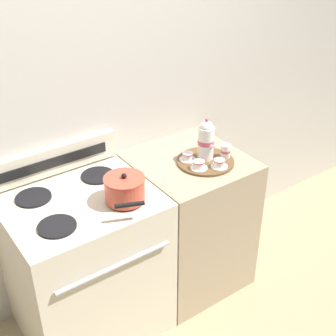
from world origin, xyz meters
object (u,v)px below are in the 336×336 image
object	(u,v)px
teacup_right	(188,156)
creamer_jug	(226,151)
stove	(87,266)
teacup_front	(199,165)
teapot	(206,140)
saucepan	(125,189)
teacup_left	(219,163)
serving_tray	(205,161)

from	to	relation	value
teacup_right	creamer_jug	size ratio (longest dim) A/B	1.22
stove	teacup_front	distance (m)	0.85
teapot	creamer_jug	xyz separation A→B (m)	(0.11, -0.06, -0.08)
teapot	teacup_right	xyz separation A→B (m)	(-0.10, 0.04, -0.10)
saucepan	teacup_right	bearing A→B (deg)	15.09
teacup_left	creamer_jug	bearing A→B (deg)	32.81
teapot	teacup_front	size ratio (longest dim) A/B	2.60
teacup_left	saucepan	bearing A→B (deg)	177.02
serving_tray	teacup_right	size ratio (longest dim) A/B	3.41
saucepan	teacup_front	distance (m)	0.50
serving_tray	teapot	xyz separation A→B (m)	(0.01, 0.02, 0.13)
saucepan	creamer_jug	bearing A→B (deg)	2.96
saucepan	serving_tray	bearing A→B (deg)	7.07
teacup_right	creamer_jug	world-z (taller)	creamer_jug
serving_tray	teacup_front	size ratio (longest dim) A/B	3.41
stove	creamer_jug	size ratio (longest dim) A/B	11.28
teacup_left	creamer_jug	xyz separation A→B (m)	(0.11, 0.07, 0.02)
teacup_front	teapot	bearing A→B (deg)	33.70
saucepan	creamer_jug	distance (m)	0.71
teapot	creamer_jug	world-z (taller)	teapot
saucepan	teapot	world-z (taller)	teapot
saucepan	stove	bearing A→B (deg)	141.23
saucepan	creamer_jug	size ratio (longest dim) A/B	3.73
saucepan	teacup_front	xyz separation A→B (m)	(0.50, 0.02, -0.04)
serving_tray	teapot	size ratio (longest dim) A/B	1.31
stove	saucepan	world-z (taller)	saucepan
teacup_right	teacup_left	bearing A→B (deg)	-59.91
stove	teapot	bearing A→B (deg)	-4.14
serving_tray	teacup_left	size ratio (longest dim) A/B	3.41
saucepan	teacup_front	bearing A→B (deg)	2.61
teacup_right	teacup_front	xyz separation A→B (m)	(-0.01, -0.11, 0.00)
teacup_left	creamer_jug	size ratio (longest dim) A/B	1.22
teacup_right	creamer_jug	distance (m)	0.23
stove	creamer_jug	distance (m)	1.04
creamer_jug	teapot	bearing A→B (deg)	152.12
stove	creamer_jug	world-z (taller)	creamer_jug
creamer_jug	serving_tray	bearing A→B (deg)	163.32
serving_tray	teacup_left	xyz separation A→B (m)	(0.02, -0.10, 0.03)
teapot	teacup_front	world-z (taller)	teapot
serving_tray	teacup_front	xyz separation A→B (m)	(-0.09, -0.05, 0.03)
teacup_right	creamer_jug	bearing A→B (deg)	-26.21
teacup_left	teacup_right	bearing A→B (deg)	120.09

